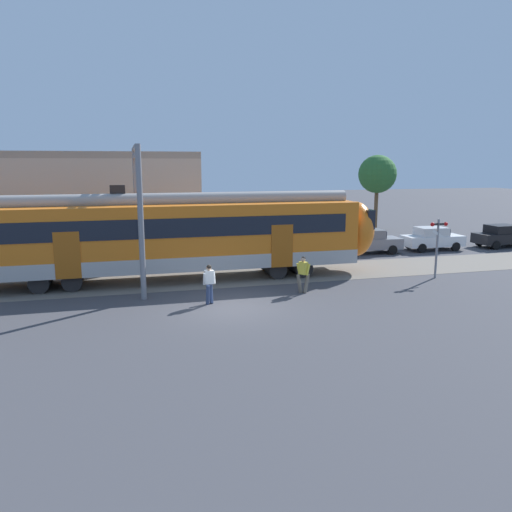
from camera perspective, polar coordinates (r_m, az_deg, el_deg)
ground_plane at (r=20.27m, az=-2.87°, el=-5.91°), size 160.00×160.00×0.00m
pedestrian_white at (r=20.61m, az=-5.37°, el=-2.89°), size 0.53×0.63×1.67m
pedestrian_yellow at (r=22.35m, az=5.41°, el=-1.82°), size 0.71×0.50×1.67m
parked_car_grey at (r=32.96m, az=12.79°, el=1.67°), size 4.08×1.91×1.54m
parked_car_white at (r=35.31m, az=19.49°, el=1.90°), size 4.04×1.84×1.54m
parked_car_black at (r=38.52m, az=26.34°, el=2.09°), size 4.06×1.88×1.54m
catenary_gantry at (r=24.48m, az=-13.39°, el=6.94°), size 0.24×6.64×6.53m
crossing_signal at (r=26.56m, az=20.05°, el=1.85°), size 0.96×0.22×3.00m
background_building at (r=32.85m, az=-23.28°, el=5.30°), size 18.67×5.00×9.20m
street_tree_right at (r=43.53m, az=13.70°, el=9.04°), size 3.17×3.17×6.41m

